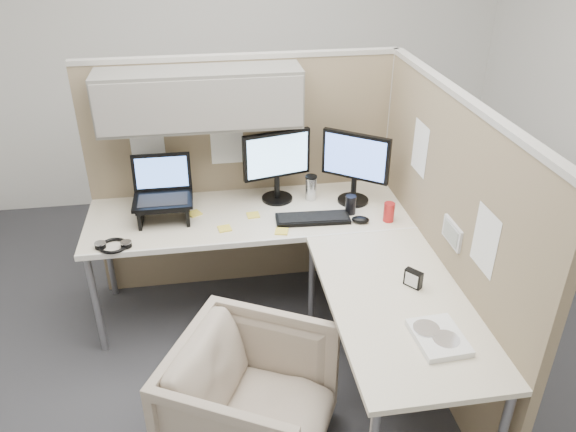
{
  "coord_description": "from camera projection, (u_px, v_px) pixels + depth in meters",
  "views": [
    {
      "loc": [
        -0.34,
        -2.53,
        2.44
      ],
      "look_at": [
        0.1,
        0.25,
        0.85
      ],
      "focal_mm": 35.0,
      "sensor_mm": 36.0,
      "label": 1
    }
  ],
  "objects": [
    {
      "name": "sticky_note_a",
      "position": [
        225.0,
        229.0,
        3.33
      ],
      "size": [
        0.09,
        0.09,
        0.01
      ],
      "primitive_type": "cube",
      "rotation": [
        0.0,
        0.0,
        0.17
      ],
      "color": "yellow",
      "rests_on": "desk"
    },
    {
      "name": "partition_back",
      "position": [
        225.0,
        142.0,
        3.56
      ],
      "size": [
        2.0,
        0.36,
        1.63
      ],
      "color": "#8F7B5D",
      "rests_on": "ground"
    },
    {
      "name": "sticky_note_d",
      "position": [
        253.0,
        215.0,
        3.48
      ],
      "size": [
        0.08,
        0.08,
        0.01
      ],
      "primitive_type": "cube",
      "rotation": [
        0.0,
        0.0,
        0.08
      ],
      "color": "yellow",
      "rests_on": "desk"
    },
    {
      "name": "partition_right",
      "position": [
        441.0,
        238.0,
        3.08
      ],
      "size": [
        0.07,
        2.03,
        1.63
      ],
      "color": "#8F7B5D",
      "rests_on": "ground"
    },
    {
      "name": "sticky_note_b",
      "position": [
        282.0,
        231.0,
        3.31
      ],
      "size": [
        0.09,
        0.09,
        0.01
      ],
      "primitive_type": "cube",
      "rotation": [
        0.0,
        0.0,
        -0.26
      ],
      "color": "yellow",
      "rests_on": "desk"
    },
    {
      "name": "paper_stack",
      "position": [
        439.0,
        337.0,
        2.49
      ],
      "size": [
        0.22,
        0.28,
        0.03
      ],
      "rotation": [
        0.0,
        0.0,
        0.05
      ],
      "color": "white",
      "rests_on": "desk"
    },
    {
      "name": "headphones",
      "position": [
        113.0,
        246.0,
        3.15
      ],
      "size": [
        0.2,
        0.18,
        0.03
      ],
      "rotation": [
        0.0,
        0.0,
        -0.09
      ],
      "color": "black",
      "rests_on": "desk"
    },
    {
      "name": "monitor_right",
      "position": [
        355.0,
        162.0,
        3.51
      ],
      "size": [
        0.37,
        0.29,
        0.47
      ],
      "rotation": [
        0.0,
        0.0,
        -0.64
      ],
      "color": "black",
      "rests_on": "desk"
    },
    {
      "name": "mouse",
      "position": [
        361.0,
        220.0,
        3.4
      ],
      "size": [
        0.12,
        0.1,
        0.04
      ],
      "primitive_type": "ellipsoid",
      "rotation": [
        0.0,
        0.0,
        -0.3
      ],
      "color": "black",
      "rests_on": "desk"
    },
    {
      "name": "travel_mug",
      "position": [
        311.0,
        188.0,
        3.63
      ],
      "size": [
        0.08,
        0.08,
        0.17
      ],
      "color": "silver",
      "rests_on": "desk"
    },
    {
      "name": "desk_clock",
      "position": [
        413.0,
        279.0,
        2.82
      ],
      "size": [
        0.09,
        0.09,
        0.09
      ],
      "rotation": [
        0.0,
        0.0,
        -0.9
      ],
      "color": "black",
      "rests_on": "desk"
    },
    {
      "name": "desk",
      "position": [
        296.0,
        251.0,
        3.21
      ],
      "size": [
        2.0,
        1.98,
        0.73
      ],
      "color": "beige",
      "rests_on": "ground"
    },
    {
      "name": "keyboard",
      "position": [
        313.0,
        219.0,
        3.42
      ],
      "size": [
        0.46,
        0.17,
        0.02
      ],
      "primitive_type": "cube",
      "rotation": [
        0.0,
        0.0,
        -0.05
      ],
      "color": "black",
      "rests_on": "desk"
    },
    {
      "name": "soda_can_green",
      "position": [
        389.0,
        212.0,
        3.39
      ],
      "size": [
        0.07,
        0.07,
        0.12
      ],
      "primitive_type": "cylinder",
      "color": "#B21E1E",
      "rests_on": "desk"
    },
    {
      "name": "laptop_station",
      "position": [
        163.0,
        197.0,
        3.39
      ],
      "size": [
        0.35,
        0.3,
        0.37
      ],
      "color": "black",
      "rests_on": "desk"
    },
    {
      "name": "monitor_left",
      "position": [
        277.0,
        161.0,
        3.53
      ],
      "size": [
        0.44,
        0.2,
        0.47
      ],
      "rotation": [
        0.0,
        0.0,
        0.23
      ],
      "color": "black",
      "rests_on": "desk"
    },
    {
      "name": "sticky_note_c",
      "position": [
        194.0,
        213.0,
        3.49
      ],
      "size": [
        0.1,
        0.1,
        0.01
      ],
      "primitive_type": "cube",
      "rotation": [
        0.0,
        0.0,
        0.53
      ],
      "color": "yellow",
      "rests_on": "desk"
    },
    {
      "name": "office_chair",
      "position": [
        252.0,
        397.0,
        2.68
      ],
      "size": [
        0.91,
        0.93,
        0.72
      ],
      "primitive_type": "imported",
      "rotation": [
        0.0,
        0.0,
        1.09
      ],
      "color": "#BBAB94",
      "rests_on": "ground"
    },
    {
      "name": "soda_can_silver",
      "position": [
        351.0,
        205.0,
        3.48
      ],
      "size": [
        0.07,
        0.07,
        0.12
      ],
      "primitive_type": "cylinder",
      "color": "black",
      "rests_on": "desk"
    },
    {
      "name": "ground",
      "position": [
        278.0,
        358.0,
        3.42
      ],
      "size": [
        4.5,
        4.5,
        0.0
      ],
      "primitive_type": "plane",
      "color": "#313135",
      "rests_on": "ground"
    }
  ]
}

